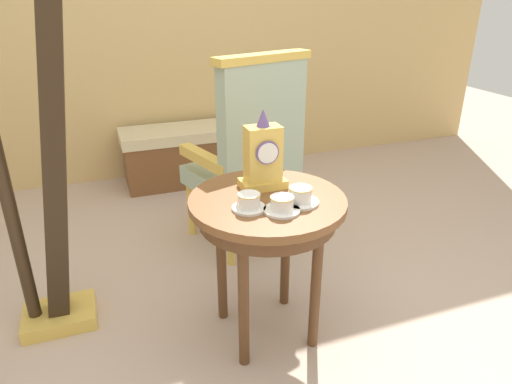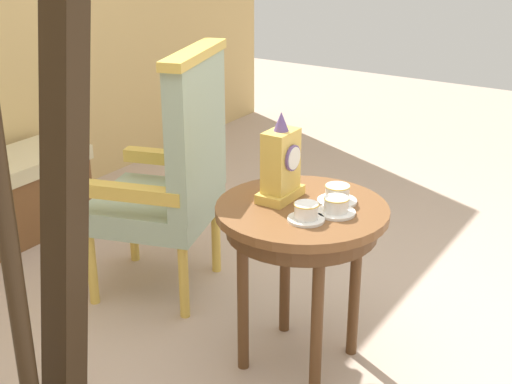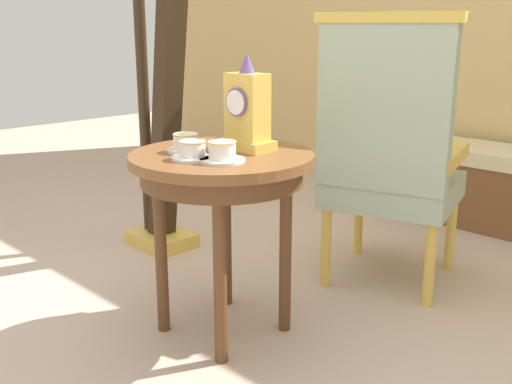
{
  "view_description": "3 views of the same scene",
  "coord_description": "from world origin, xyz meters",
  "px_view_note": "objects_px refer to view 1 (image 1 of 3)",
  "views": [
    {
      "loc": [
        -0.61,
        -1.5,
        1.45
      ],
      "look_at": [
        -0.02,
        0.15,
        0.67
      ],
      "focal_mm": 32.46,
      "sensor_mm": 36.0,
      "label": 1
    },
    {
      "loc": [
        -2.1,
        -1.07,
        1.69
      ],
      "look_at": [
        -0.09,
        0.21,
        0.73
      ],
      "focal_mm": 49.82,
      "sensor_mm": 36.0,
      "label": 2
    },
    {
      "loc": [
        1.53,
        -1.3,
        1.09
      ],
      "look_at": [
        0.07,
        0.18,
        0.52
      ],
      "focal_mm": 42.74,
      "sensor_mm": 36.0,
      "label": 3
    }
  ],
  "objects_px": {
    "side_table": "(267,217)",
    "teacup_right": "(282,205)",
    "harp": "(41,186)",
    "mantel_clock": "(263,157)",
    "window_bench": "(190,154)",
    "armchair": "(250,152)",
    "teacup_left": "(249,202)",
    "teacup_center": "(300,196)"
  },
  "relations": [
    {
      "from": "mantel_clock",
      "to": "window_bench",
      "type": "relative_size",
      "value": 0.32
    },
    {
      "from": "armchair",
      "to": "side_table",
      "type": "bearing_deg",
      "value": -104.03
    },
    {
      "from": "harp",
      "to": "armchair",
      "type": "bearing_deg",
      "value": 19.94
    },
    {
      "from": "side_table",
      "to": "window_bench",
      "type": "bearing_deg",
      "value": 87.62
    },
    {
      "from": "teacup_right",
      "to": "teacup_left",
      "type": "bearing_deg",
      "value": 148.99
    },
    {
      "from": "teacup_right",
      "to": "window_bench",
      "type": "xyz_separation_m",
      "value": [
        0.07,
        2.01,
        -0.47
      ]
    },
    {
      "from": "teacup_center",
      "to": "harp",
      "type": "bearing_deg",
      "value": 153.91
    },
    {
      "from": "teacup_right",
      "to": "window_bench",
      "type": "relative_size",
      "value": 0.13
    },
    {
      "from": "teacup_left",
      "to": "teacup_right",
      "type": "distance_m",
      "value": 0.13
    },
    {
      "from": "teacup_center",
      "to": "window_bench",
      "type": "distance_m",
      "value": 2.02
    },
    {
      "from": "side_table",
      "to": "mantel_clock",
      "type": "xyz_separation_m",
      "value": [
        0.02,
        0.1,
        0.22
      ]
    },
    {
      "from": "teacup_center",
      "to": "window_bench",
      "type": "relative_size",
      "value": 0.14
    },
    {
      "from": "side_table",
      "to": "teacup_left",
      "type": "xyz_separation_m",
      "value": [
        -0.1,
        -0.07,
        0.11
      ]
    },
    {
      "from": "teacup_center",
      "to": "armchair",
      "type": "relative_size",
      "value": 0.13
    },
    {
      "from": "mantel_clock",
      "to": "armchair",
      "type": "xyz_separation_m",
      "value": [
        0.17,
        0.65,
        -0.21
      ]
    },
    {
      "from": "teacup_left",
      "to": "armchair",
      "type": "xyz_separation_m",
      "value": [
        0.29,
        0.82,
        -0.11
      ]
    },
    {
      "from": "armchair",
      "to": "teacup_right",
      "type": "bearing_deg",
      "value": -101.61
    },
    {
      "from": "teacup_right",
      "to": "teacup_center",
      "type": "height_order",
      "value": "teacup_center"
    },
    {
      "from": "teacup_right",
      "to": "window_bench",
      "type": "height_order",
      "value": "teacup_right"
    },
    {
      "from": "side_table",
      "to": "teacup_right",
      "type": "relative_size",
      "value": 4.77
    },
    {
      "from": "side_table",
      "to": "harp",
      "type": "height_order",
      "value": "harp"
    },
    {
      "from": "side_table",
      "to": "mantel_clock",
      "type": "height_order",
      "value": "mantel_clock"
    },
    {
      "from": "teacup_right",
      "to": "harp",
      "type": "bearing_deg",
      "value": 149.22
    },
    {
      "from": "mantel_clock",
      "to": "harp",
      "type": "relative_size",
      "value": 0.19
    },
    {
      "from": "teacup_left",
      "to": "armchair",
      "type": "height_order",
      "value": "armchair"
    },
    {
      "from": "mantel_clock",
      "to": "armchair",
      "type": "bearing_deg",
      "value": 75.43
    },
    {
      "from": "teacup_right",
      "to": "mantel_clock",
      "type": "height_order",
      "value": "mantel_clock"
    },
    {
      "from": "mantel_clock",
      "to": "harp",
      "type": "xyz_separation_m",
      "value": [
        -0.87,
        0.27,
        -0.11
      ]
    },
    {
      "from": "teacup_left",
      "to": "harp",
      "type": "relative_size",
      "value": 0.08
    },
    {
      "from": "side_table",
      "to": "teacup_left",
      "type": "relative_size",
      "value": 5.08
    },
    {
      "from": "side_table",
      "to": "teacup_right",
      "type": "distance_m",
      "value": 0.18
    },
    {
      "from": "armchair",
      "to": "window_bench",
      "type": "xyz_separation_m",
      "value": [
        -0.11,
        1.12,
        -0.37
      ]
    },
    {
      "from": "teacup_right",
      "to": "mantel_clock",
      "type": "bearing_deg",
      "value": 86.8
    },
    {
      "from": "armchair",
      "to": "teacup_left",
      "type": "bearing_deg",
      "value": -109.54
    },
    {
      "from": "harp",
      "to": "mantel_clock",
      "type": "bearing_deg",
      "value": -17.46
    },
    {
      "from": "side_table",
      "to": "teacup_left",
      "type": "height_order",
      "value": "teacup_left"
    },
    {
      "from": "mantel_clock",
      "to": "window_bench",
      "type": "bearing_deg",
      "value": 88.1
    },
    {
      "from": "side_table",
      "to": "armchair",
      "type": "height_order",
      "value": "armchair"
    },
    {
      "from": "harp",
      "to": "window_bench",
      "type": "relative_size",
      "value": 1.64
    },
    {
      "from": "side_table",
      "to": "armchair",
      "type": "relative_size",
      "value": 0.59
    },
    {
      "from": "armchair",
      "to": "window_bench",
      "type": "bearing_deg",
      "value": 95.66
    },
    {
      "from": "teacup_right",
      "to": "harp",
      "type": "distance_m",
      "value": 1.0
    }
  ]
}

